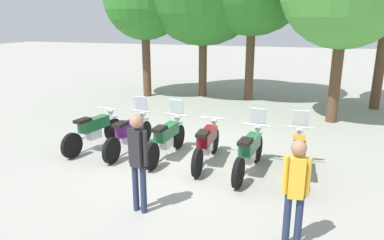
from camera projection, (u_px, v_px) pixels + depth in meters
ground_plane at (186, 161)px, 8.67m from camera, size 80.00×80.00×0.00m
motorcycle_0 at (94, 130)px, 9.41m from camera, size 0.72×2.17×0.99m
motorcycle_1 at (130, 133)px, 9.11m from camera, size 0.62×2.19×1.37m
motorcycle_2 at (167, 138)px, 8.75m from camera, size 0.62×2.19×1.37m
motorcycle_3 at (207, 143)px, 8.41m from camera, size 0.62×2.19×0.99m
motorcycle_4 at (249, 151)px, 7.87m from camera, size 0.65×2.19×1.37m
motorcycle_5 at (298, 155)px, 7.65m from camera, size 0.62×2.19×1.37m
person_0 at (296, 186)px, 5.14m from camera, size 0.41×0.25×1.70m
person_1 at (138, 155)px, 6.10m from camera, size 0.41×0.28×1.80m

